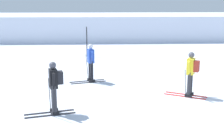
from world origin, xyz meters
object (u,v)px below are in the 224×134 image
Objects in this scene: trail_marker_pole at (87,42)px; skier_yellow at (191,72)px; skier_black at (54,85)px; skier_blue at (91,62)px.

skier_yellow is at bearing -64.12° from trail_marker_pole.
skier_yellow and skier_black have the same top height.
trail_marker_pole reaches higher than skier_black.
skier_blue is 4.47m from skier_yellow.
skier_yellow is 5.13m from skier_black.
trail_marker_pole is at bearing 85.98° from skier_black.
skier_blue is 0.89× the size of trail_marker_pole.
skier_blue is at bearing -86.69° from trail_marker_pole.
skier_yellow is 1.00× the size of skier_black.
skier_blue is at bearing 148.42° from skier_yellow.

